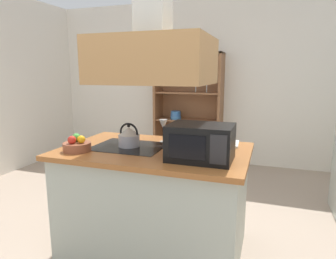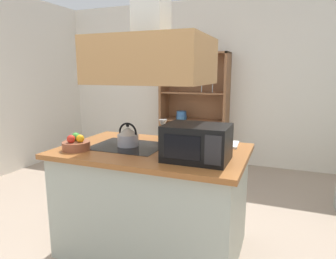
# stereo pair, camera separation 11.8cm
# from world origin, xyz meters

# --- Properties ---
(wall_back) EXTENTS (6.00, 0.12, 2.70)m
(wall_back) POSITION_xyz_m (0.00, 3.00, 1.35)
(wall_back) COLOR white
(wall_back) RESTS_ON ground
(kitchen_island) EXTENTS (1.55, 0.99, 0.90)m
(kitchen_island) POSITION_xyz_m (-0.07, 0.18, 0.45)
(kitchen_island) COLOR #AEB8AA
(kitchen_island) RESTS_ON ground
(range_hood) EXTENTS (0.90, 0.70, 1.27)m
(range_hood) POSITION_xyz_m (-0.07, 0.18, 1.73)
(range_hood) COLOR #B6844E
(dish_cabinet) EXTENTS (1.12, 0.40, 1.84)m
(dish_cabinet) POSITION_xyz_m (-0.48, 2.78, 0.81)
(dish_cabinet) COLOR brown
(dish_cabinet) RESTS_ON ground
(kettle) EXTENTS (0.18, 0.18, 0.20)m
(kettle) POSITION_xyz_m (-0.30, 0.18, 0.99)
(kettle) COLOR #B7B8C4
(kettle) RESTS_ON kitchen_island
(cutting_board) EXTENTS (0.36, 0.26, 0.02)m
(cutting_board) POSITION_xyz_m (0.41, 0.52, 0.91)
(cutting_board) COLOR white
(cutting_board) RESTS_ON kitchen_island
(microwave) EXTENTS (0.46, 0.35, 0.26)m
(microwave) POSITION_xyz_m (0.36, -0.00, 1.03)
(microwave) COLOR black
(microwave) RESTS_ON kitchen_island
(wine_glass_on_counter) EXTENTS (0.08, 0.08, 0.21)m
(wine_glass_on_counter) POSITION_xyz_m (-0.08, 0.45, 1.05)
(wine_glass_on_counter) COLOR silver
(wine_glass_on_counter) RESTS_ON kitchen_island
(fruit_bowl) EXTENTS (0.22, 0.22, 0.14)m
(fruit_bowl) POSITION_xyz_m (-0.63, -0.09, 0.95)
(fruit_bowl) COLOR brown
(fruit_bowl) RESTS_ON kitchen_island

